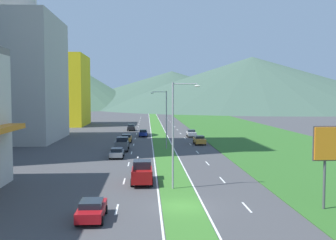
{
  "coord_description": "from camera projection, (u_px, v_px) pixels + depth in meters",
  "views": [
    {
      "loc": [
        -2.77,
        -29.76,
        8.81
      ],
      "look_at": [
        0.57,
        30.0,
        4.98
      ],
      "focal_mm": 41.07,
      "sensor_mm": 36.0,
      "label": 1
    }
  ],
  "objects": [
    {
      "name": "ground_plane",
      "position": [
        182.0,
        207.0,
        30.37
      ],
      "size": [
        600.0,
        600.0,
        0.0
      ],
      "primitive_type": "plane",
      "color": "#424244"
    },
    {
      "name": "grass_median",
      "position": [
        158.0,
        133.0,
        90.15
      ],
      "size": [
        3.2,
        240.0,
        0.06
      ],
      "primitive_type": "cube",
      "color": "#387028",
      "rests_on": "ground_plane"
    },
    {
      "name": "grass_verge_right",
      "position": [
        245.0,
        132.0,
        91.3
      ],
      "size": [
        24.0,
        240.0,
        0.06
      ],
      "primitive_type": "cube",
      "color": "#2D6023",
      "rests_on": "ground_plane"
    },
    {
      "name": "lane_dash_left_2",
      "position": [
        117.0,
        209.0,
        29.69
      ],
      "size": [
        0.16,
        2.8,
        0.01
      ],
      "primitive_type": "cube",
      "color": "silver",
      "rests_on": "ground_plane"
    },
    {
      "name": "lane_dash_left_3",
      "position": [
        124.0,
        181.0,
        39.46
      ],
      "size": [
        0.16,
        2.8,
        0.01
      ],
      "primitive_type": "cube",
      "color": "silver",
      "rests_on": "ground_plane"
    },
    {
      "name": "lane_dash_left_4",
      "position": [
        129.0,
        164.0,
        49.22
      ],
      "size": [
        0.16,
        2.8,
        0.01
      ],
      "primitive_type": "cube",
      "color": "silver",
      "rests_on": "ground_plane"
    },
    {
      "name": "lane_dash_left_5",
      "position": [
        132.0,
        153.0,
        58.99
      ],
      "size": [
        0.16,
        2.8,
        0.01
      ],
      "primitive_type": "cube",
      "color": "silver",
      "rests_on": "ground_plane"
    },
    {
      "name": "lane_dash_left_6",
      "position": [
        134.0,
        145.0,
        68.75
      ],
      "size": [
        0.16,
        2.8,
        0.01
      ],
      "primitive_type": "cube",
      "color": "silver",
      "rests_on": "ground_plane"
    },
    {
      "name": "lane_dash_left_7",
      "position": [
        135.0,
        139.0,
        78.52
      ],
      "size": [
        0.16,
        2.8,
        0.01
      ],
      "primitive_type": "cube",
      "color": "silver",
      "rests_on": "ground_plane"
    },
    {
      "name": "lane_dash_left_8",
      "position": [
        137.0,
        134.0,
        88.29
      ],
      "size": [
        0.16,
        2.8,
        0.01
      ],
      "primitive_type": "cube",
      "color": "silver",
      "rests_on": "ground_plane"
    },
    {
      "name": "lane_dash_left_9",
      "position": [
        138.0,
        130.0,
        98.05
      ],
      "size": [
        0.16,
        2.8,
        0.01
      ],
      "primitive_type": "cube",
      "color": "silver",
      "rests_on": "ground_plane"
    },
    {
      "name": "lane_dash_left_10",
      "position": [
        138.0,
        127.0,
        107.82
      ],
      "size": [
        0.16,
        2.8,
        0.01
      ],
      "primitive_type": "cube",
      "color": "silver",
      "rests_on": "ground_plane"
    },
    {
      "name": "lane_dash_left_11",
      "position": [
        139.0,
        124.0,
        117.59
      ],
      "size": [
        0.16,
        2.8,
        0.01
      ],
      "primitive_type": "cube",
      "color": "silver",
      "rests_on": "ground_plane"
    },
    {
      "name": "lane_dash_left_12",
      "position": [
        140.0,
        122.0,
        127.35
      ],
      "size": [
        0.16,
        2.8,
        0.01
      ],
      "primitive_type": "cube",
      "color": "silver",
      "rests_on": "ground_plane"
    },
    {
      "name": "lane_dash_left_13",
      "position": [
        140.0,
        120.0,
        137.12
      ],
      "size": [
        0.16,
        2.8,
        0.01
      ],
      "primitive_type": "cube",
      "color": "silver",
      "rests_on": "ground_plane"
    },
    {
      "name": "lane_dash_left_14",
      "position": [
        140.0,
        118.0,
        146.88
      ],
      "size": [
        0.16,
        2.8,
        0.01
      ],
      "primitive_type": "cube",
      "color": "silver",
      "rests_on": "ground_plane"
    },
    {
      "name": "lane_dash_left_15",
      "position": [
        141.0,
        117.0,
        156.65
      ],
      "size": [
        0.16,
        2.8,
        0.01
      ],
      "primitive_type": "cube",
      "color": "silver",
      "rests_on": "ground_plane"
    },
    {
      "name": "lane_dash_right_2",
      "position": [
        247.0,
        207.0,
        30.26
      ],
      "size": [
        0.16,
        2.8,
        0.01
      ],
      "primitive_type": "cube",
      "color": "silver",
      "rests_on": "ground_plane"
    },
    {
      "name": "lane_dash_right_3",
      "position": [
        222.0,
        180.0,
        40.03
      ],
      "size": [
        0.16,
        2.8,
        0.01
      ],
      "primitive_type": "cube",
      "color": "silver",
      "rests_on": "ground_plane"
    },
    {
      "name": "lane_dash_right_4",
      "position": [
        207.0,
        163.0,
        49.79
      ],
      "size": [
        0.16,
        2.8,
        0.01
      ],
      "primitive_type": "cube",
      "color": "silver",
      "rests_on": "ground_plane"
    },
    {
      "name": "lane_dash_right_5",
      "position": [
        197.0,
        152.0,
        59.56
      ],
      "size": [
        0.16,
        2.8,
        0.01
      ],
      "primitive_type": "cube",
      "color": "silver",
      "rests_on": "ground_plane"
    },
    {
      "name": "lane_dash_right_6",
      "position": [
        190.0,
        144.0,
        69.32
      ],
      "size": [
        0.16,
        2.8,
        0.01
      ],
      "primitive_type": "cube",
      "color": "silver",
      "rests_on": "ground_plane"
    },
    {
      "name": "lane_dash_right_7",
      "position": [
        185.0,
        138.0,
        79.09
      ],
      "size": [
        0.16,
        2.8,
        0.01
      ],
      "primitive_type": "cube",
      "color": "silver",
      "rests_on": "ground_plane"
    },
    {
      "name": "lane_dash_right_8",
      "position": [
        181.0,
        134.0,
        88.86
      ],
      "size": [
        0.16,
        2.8,
        0.01
      ],
      "primitive_type": "cube",
      "color": "silver",
      "rests_on": "ground_plane"
    },
    {
      "name": "lane_dash_right_9",
      "position": [
        177.0,
        130.0,
        98.62
      ],
      "size": [
        0.16,
        2.8,
        0.01
      ],
      "primitive_type": "cube",
      "color": "silver",
      "rests_on": "ground_plane"
    },
    {
      "name": "lane_dash_right_10",
      "position": [
        174.0,
        127.0,
        108.39
      ],
      "size": [
        0.16,
        2.8,
        0.01
      ],
      "primitive_type": "cube",
      "color": "silver",
      "rests_on": "ground_plane"
    },
    {
      "name": "lane_dash_right_11",
      "position": [
        172.0,
        124.0,
        118.15
      ],
      "size": [
        0.16,
        2.8,
        0.01
      ],
      "primitive_type": "cube",
      "color": "silver",
      "rests_on": "ground_plane"
    },
    {
      "name": "lane_dash_right_12",
      "position": [
        170.0,
        122.0,
        127.92
      ],
      "size": [
        0.16,
        2.8,
        0.01
      ],
      "primitive_type": "cube",
      "color": "silver",
      "rests_on": "ground_plane"
    },
    {
      "name": "lane_dash_right_13",
      "position": [
        169.0,
        120.0,
        137.69
      ],
      "size": [
        0.16,
        2.8,
        0.01
      ],
      "primitive_type": "cube",
      "color": "silver",
      "rests_on": "ground_plane"
    },
    {
      "name": "lane_dash_right_14",
      "position": [
        167.0,
        118.0,
        147.45
      ],
      "size": [
        0.16,
        2.8,
        0.01
      ],
      "primitive_type": "cube",
      "color": "silver",
      "rests_on": "ground_plane"
    },
    {
      "name": "lane_dash_right_15",
      "position": [
        166.0,
        117.0,
        157.22
      ],
      "size": [
        0.16,
        2.8,
        0.01
      ],
      "primitive_type": "cube",
      "color": "silver",
      "rests_on": "ground_plane"
    },
    {
      "name": "edge_line_median_left",
      "position": [
        151.0,
        133.0,
        90.06
      ],
      "size": [
        0.16,
        240.0,
        0.01
      ],
      "primitive_type": "cube",
      "color": "silver",
      "rests_on": "ground_plane"
    },
    {
      "name": "edge_line_median_right",
      "position": [
        166.0,
        133.0,
        90.25
      ],
      "size": [
        0.16,
        240.0,
        0.01
      ],
      "primitive_type": "cube",
      "color": "silver",
      "rests_on": "ground_plane"
    },
    {
      "name": "domed_building",
      "position": [
        6.0,
        62.0,
        74.45
      ],
      "size": [
        19.95,
        19.95,
        37.56
      ],
      "color": "#B7B2A8",
      "rests_on": "ground_plane"
    },
    {
      "name": "midrise_colored",
      "position": [
        56.0,
        90.0,
        112.8
      ],
      "size": [
        17.72,
        17.72,
        20.62
      ],
      "primitive_type": "cube",
      "color": "yellow",
      "rests_on": "ground_plane"
    },
    {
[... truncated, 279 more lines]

